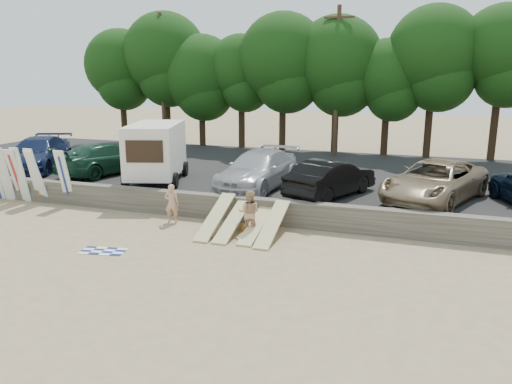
# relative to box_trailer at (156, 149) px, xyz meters

# --- Properties ---
(ground) EXTENTS (120.00, 120.00, 0.00)m
(ground) POSITION_rel_box_trailer_xyz_m (4.74, -5.72, -2.25)
(ground) COLOR tan
(ground) RESTS_ON ground
(seawall) EXTENTS (44.00, 0.50, 1.00)m
(seawall) POSITION_rel_box_trailer_xyz_m (4.74, -2.72, -1.75)
(seawall) COLOR #6B6356
(seawall) RESTS_ON ground
(parking_lot) EXTENTS (44.00, 14.50, 0.70)m
(parking_lot) POSITION_rel_box_trailer_xyz_m (4.74, 4.78, -1.90)
(parking_lot) COLOR #282828
(parking_lot) RESTS_ON ground
(treeline) EXTENTS (33.39, 6.18, 9.31)m
(treeline) POSITION_rel_box_trailer_xyz_m (4.56, 11.78, 4.34)
(treeline) COLOR #382616
(treeline) RESTS_ON parking_lot
(utility_poles) EXTENTS (25.80, 0.26, 9.00)m
(utility_poles) POSITION_rel_box_trailer_xyz_m (6.74, 10.28, 3.18)
(utility_poles) COLOR #473321
(utility_poles) RESTS_ON parking_lot
(box_trailer) EXTENTS (3.44, 4.79, 2.77)m
(box_trailer) POSITION_rel_box_trailer_xyz_m (0.00, 0.00, 0.00)
(box_trailer) COLOR white
(box_trailer) RESTS_ON parking_lot
(car_0) EXTENTS (4.44, 6.36, 1.71)m
(car_0) POSITION_rel_box_trailer_xyz_m (-7.56, 0.58, -0.70)
(car_0) COLOR #121C40
(car_0) RESTS_ON parking_lot
(car_1) EXTENTS (3.63, 5.92, 1.60)m
(car_1) POSITION_rel_box_trailer_xyz_m (-3.42, 0.86, -0.75)
(car_1) COLOR #143726
(car_1) RESTS_ON parking_lot
(car_2) EXTENTS (2.90, 5.91, 1.66)m
(car_2) POSITION_rel_box_trailer_xyz_m (5.07, 0.22, -0.72)
(car_2) COLOR #AFAEB4
(car_2) RESTS_ON parking_lot
(car_3) EXTENTS (3.36, 5.02, 1.56)m
(car_3) POSITION_rel_box_trailer_xyz_m (8.49, -0.24, -0.77)
(car_3) COLOR black
(car_3) RESTS_ON parking_lot
(car_4) EXTENTS (4.74, 6.48, 1.64)m
(car_4) POSITION_rel_box_trailer_xyz_m (12.62, 0.33, -0.73)
(car_4) COLOR #8D7659
(car_4) RESTS_ON parking_lot
(surfboard_upright_1) EXTENTS (0.59, 0.71, 2.55)m
(surfboard_upright_1) POSITION_rel_box_trailer_xyz_m (-6.07, -3.25, -0.98)
(surfboard_upright_1) COLOR white
(surfboard_upright_1) RESTS_ON ground
(surfboard_upright_2) EXTENTS (0.61, 0.91, 2.49)m
(surfboard_upright_2) POSITION_rel_box_trailer_xyz_m (-5.48, -3.16, -1.00)
(surfboard_upright_2) COLOR white
(surfboard_upright_2) RESTS_ON ground
(surfboard_upright_3) EXTENTS (0.53, 0.55, 2.57)m
(surfboard_upright_3) POSITION_rel_box_trailer_xyz_m (-5.20, -3.17, -0.97)
(surfboard_upright_3) COLOR white
(surfboard_upright_3) RESTS_ON ground
(surfboard_upright_4) EXTENTS (0.54, 0.64, 2.56)m
(surfboard_upright_4) POSITION_rel_box_trailer_xyz_m (-4.46, -3.10, -0.97)
(surfboard_upright_4) COLOR white
(surfboard_upright_4) RESTS_ON ground
(surfboard_upright_5) EXTENTS (0.57, 0.88, 2.50)m
(surfboard_upright_5) POSITION_rel_box_trailer_xyz_m (-4.24, -3.22, -1.00)
(surfboard_upright_5) COLOR white
(surfboard_upright_5) RESTS_ON ground
(surfboard_upright_6) EXTENTS (0.53, 0.66, 2.55)m
(surfboard_upright_6) POSITION_rel_box_trailer_xyz_m (-2.84, -3.09, -0.98)
(surfboard_upright_6) COLOR white
(surfboard_upright_6) RESTS_ON ground
(surfboard_low_0) EXTENTS (0.56, 2.82, 1.16)m
(surfboard_low_0) POSITION_rel_box_trailer_xyz_m (4.92, -4.30, -1.67)
(surfboard_low_0) COLOR #CFC282
(surfboard_low_0) RESTS_ON ground
(surfboard_low_1) EXTENTS (0.56, 2.88, 0.98)m
(surfboard_low_1) POSITION_rel_box_trailer_xyz_m (5.62, -4.25, -1.76)
(surfboard_low_1) COLOR #CFC282
(surfboard_low_1) RESTS_ON ground
(surfboard_low_2) EXTENTS (0.56, 2.92, 0.83)m
(surfboard_low_2) POSITION_rel_box_trailer_xyz_m (6.51, -4.13, -1.84)
(surfboard_low_2) COLOR #CFC282
(surfboard_low_2) RESTS_ON ground
(surfboard_low_3) EXTENTS (0.56, 2.86, 1.05)m
(surfboard_low_3) POSITION_rel_box_trailer_xyz_m (7.16, -4.29, -1.72)
(surfboard_low_3) COLOR #CFC282
(surfboard_low_3) RESTS_ON ground
(beachgoer_a) EXTENTS (0.65, 0.52, 1.57)m
(beachgoer_a) POSITION_rel_box_trailer_xyz_m (2.84, -3.80, -1.47)
(beachgoer_a) COLOR tan
(beachgoer_a) RESTS_ON ground
(beachgoer_b) EXTENTS (0.89, 0.73, 1.68)m
(beachgoer_b) POSITION_rel_box_trailer_xyz_m (6.25, -4.24, -1.41)
(beachgoer_b) COLOR tan
(beachgoer_b) RESTS_ON ground
(cooler) EXTENTS (0.46, 0.41, 0.32)m
(cooler) POSITION_rel_box_trailer_xyz_m (5.32, -3.88, -2.09)
(cooler) COLOR #248644
(cooler) RESTS_ON ground
(gear_bag) EXTENTS (0.34, 0.30, 0.22)m
(gear_bag) POSITION_rel_box_trailer_xyz_m (5.98, -3.79, -2.14)
(gear_bag) COLOR orange
(gear_bag) RESTS_ON ground
(beach_towel) EXTENTS (1.73, 1.73, 0.00)m
(beach_towel) POSITION_rel_box_trailer_xyz_m (2.21, -7.49, -2.24)
(beach_towel) COLOR white
(beach_towel) RESTS_ON ground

